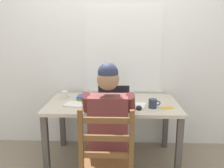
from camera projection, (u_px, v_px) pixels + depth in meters
name	position (u px, v px, depth m)	size (l,w,h in m)	color
ground_plane	(113.00, 160.00, 2.76)	(8.00, 8.00, 0.00)	gray
back_wall	(114.00, 46.00, 2.94)	(6.00, 0.08, 2.60)	silver
desk	(113.00, 110.00, 2.63)	(1.44, 0.80, 0.71)	#BCB29E
seated_person	(109.00, 121.00, 2.15)	(0.50, 0.60, 1.23)	brown
wooden_chair	(107.00, 159.00, 1.93)	(0.42, 0.42, 0.93)	brown
laptop	(114.00, 102.00, 2.43)	(0.33, 0.32, 0.22)	#232328
computer_mouse	(139.00, 108.00, 2.37)	(0.06, 0.10, 0.03)	black
coffee_mug_white	(65.00, 95.00, 2.72)	(0.11, 0.07, 0.10)	silver
coffee_mug_dark	(153.00, 104.00, 2.41)	(0.12, 0.09, 0.09)	#2D384C
book_stack_main	(118.00, 95.00, 2.76)	(0.17, 0.16, 0.07)	#38844C
book_stack_side	(86.00, 98.00, 2.66)	(0.21, 0.15, 0.06)	gold
paper_pile_near_laptop	(76.00, 104.00, 2.51)	(0.22, 0.18, 0.01)	silver
paper_pile_back_corner	(133.00, 105.00, 2.50)	(0.24, 0.20, 0.01)	white
landscape_photo_print	(167.00, 108.00, 2.41)	(0.13, 0.09, 0.00)	gold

